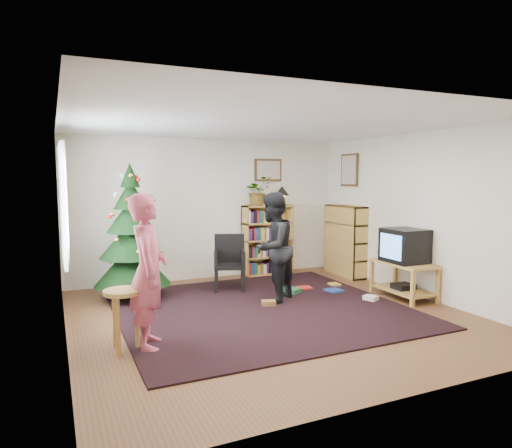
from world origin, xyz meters
name	(u,v)px	position (x,y,z in m)	size (l,w,h in m)	color
floor	(270,315)	(0.00, 0.00, 0.00)	(5.00, 5.00, 0.00)	brown
ceiling	(271,124)	(0.00, 0.00, 2.50)	(5.00, 5.00, 0.00)	white
wall_back	(210,209)	(0.00, 2.50, 1.25)	(5.00, 0.02, 2.50)	silver
wall_front	(407,250)	(0.00, -2.50, 1.25)	(5.00, 0.02, 2.50)	silver
wall_left	(62,231)	(-2.50, 0.00, 1.25)	(0.02, 5.00, 2.50)	silver
wall_right	(418,215)	(2.50, 0.00, 1.25)	(0.02, 5.00, 2.50)	silver
rug	(261,308)	(0.00, 0.30, 0.01)	(3.80, 3.60, 0.02)	black
window_pane	(62,205)	(-2.47, 0.60, 1.50)	(0.04, 1.20, 1.40)	silver
curtain	(65,201)	(-2.43, 1.30, 1.50)	(0.06, 0.35, 1.60)	silver
picture_back	(268,170)	(1.15, 2.48, 1.95)	(0.55, 0.03, 0.42)	#4C3319
picture_right	(349,170)	(2.48, 1.75, 1.95)	(0.03, 0.50, 0.60)	#4C3319
christmas_tree	(132,243)	(-1.52, 1.60, 0.85)	(1.12, 1.12, 2.04)	#3F2816
bookshelf_back	(268,239)	(1.08, 2.34, 0.66)	(0.95, 0.30, 1.30)	#BA9442
bookshelf_right	(345,240)	(2.34, 1.65, 0.66)	(0.30, 0.95, 1.30)	#BA9442
tv_stand	(404,276)	(2.22, -0.04, 0.33)	(0.53, 0.96, 0.55)	#BA9442
crt_tv	(405,246)	(2.22, -0.04, 0.80)	(0.53, 0.58, 0.50)	black
armchair	(228,260)	(-0.02, 1.56, 0.48)	(0.63, 0.64, 0.89)	black
stool	(123,304)	(-1.95, -0.48, 0.51)	(0.39, 0.39, 0.66)	#BA9442
person_standing	(148,271)	(-1.68, -0.48, 0.83)	(0.61, 0.40, 1.66)	#AE4559
person_by_chair	(272,248)	(0.31, 0.58, 0.80)	(0.78, 0.61, 1.61)	black
potted_plant	(258,191)	(0.88, 2.34, 1.56)	(0.48, 0.41, 0.53)	gray
table_lamp	(282,192)	(1.38, 2.34, 1.54)	(0.27, 0.27, 0.36)	#A57F33
floor_clutter	(318,292)	(1.14, 0.66, 0.04)	(1.73, 1.21, 0.08)	#A51E19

